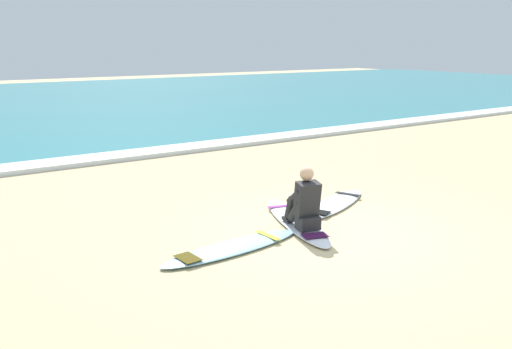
{
  "coord_description": "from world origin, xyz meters",
  "views": [
    {
      "loc": [
        -5.3,
        -5.72,
        2.8
      ],
      "look_at": [
        -0.05,
        1.97,
        0.55
      ],
      "focal_mm": 38.21,
      "sensor_mm": 36.0,
      "label": 1
    }
  ],
  "objects": [
    {
      "name": "surfboard_spare_far",
      "position": [
        1.06,
        1.12,
        0.04
      ],
      "size": [
        2.17,
        1.35,
        0.08
      ],
      "color": "silver",
      "rests_on": "ground"
    },
    {
      "name": "ground_plane",
      "position": [
        0.0,
        0.0,
        0.0
      ],
      "size": [
        80.0,
        80.0,
        0.0
      ],
      "primitive_type": "plane",
      "color": "#CCB584"
    },
    {
      "name": "surfboard_spare_near",
      "position": [
        -1.56,
        0.34,
        0.04
      ],
      "size": [
        2.32,
        0.7,
        0.08
      ],
      "color": "#9ED1E5",
      "rests_on": "ground"
    },
    {
      "name": "sea",
      "position": [
        0.0,
        20.88,
        0.05
      ],
      "size": [
        80.0,
        28.0,
        0.1
      ],
      "primitive_type": "cube",
      "color": "teal",
      "rests_on": "ground"
    },
    {
      "name": "surfer_seated",
      "position": [
        -0.24,
        0.39,
        0.44
      ],
      "size": [
        0.47,
        0.75,
        0.95
      ],
      "color": "#232326",
      "rests_on": "surfboard_main"
    },
    {
      "name": "surfboard_main",
      "position": [
        -0.1,
        0.76,
        0.04
      ],
      "size": [
        1.29,
        2.58,
        0.08
      ],
      "color": "silver",
      "rests_on": "ground"
    },
    {
      "name": "breaking_foam",
      "position": [
        0.0,
        7.18,
        0.06
      ],
      "size": [
        80.0,
        0.9,
        0.11
      ],
      "primitive_type": "cube",
      "color": "white",
      "rests_on": "ground"
    }
  ]
}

